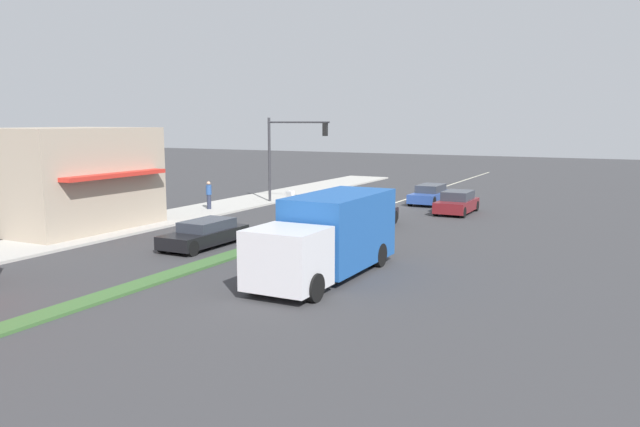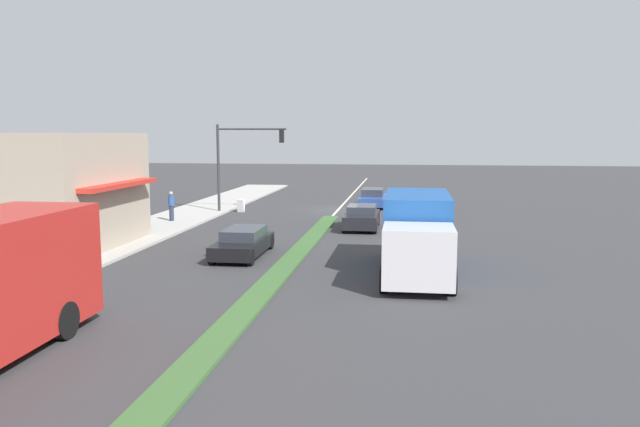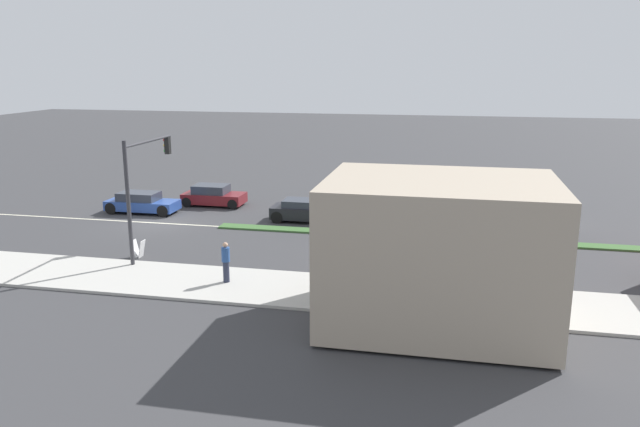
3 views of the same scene
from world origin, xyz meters
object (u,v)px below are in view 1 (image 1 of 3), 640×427
(sedan_maroon, at_px, (457,203))
(traffic_signal_main, at_px, (288,145))
(delivery_truck, at_px, (329,235))
(suv_black, at_px, (205,234))
(pedestrian, at_px, (209,194))
(sedan_dark, at_px, (370,215))
(warning_aframe_sign, at_px, (290,197))
(coupe_blue, at_px, (430,194))

(sedan_maroon, bearing_deg, traffic_signal_main, 5.32)
(delivery_truck, bearing_deg, traffic_signal_main, -55.41)
(suv_black, bearing_deg, delivery_truck, 163.29)
(delivery_truck, distance_m, sedan_maroon, 17.19)
(pedestrian, xyz_separation_m, sedan_dark, (-11.07, 0.77, -0.39))
(traffic_signal_main, relative_size, sedan_dark, 1.41)
(warning_aframe_sign, bearing_deg, sedan_dark, 143.91)
(coupe_blue, xyz_separation_m, sedan_maroon, (-2.80, 3.57, 0.02))
(traffic_signal_main, bearing_deg, sedan_maroon, -174.68)
(pedestrian, distance_m, sedan_maroon, 15.11)
(delivery_truck, height_order, sedan_maroon, delivery_truck)
(pedestrian, height_order, coupe_blue, pedestrian)
(coupe_blue, bearing_deg, warning_aframe_sign, 26.64)
(warning_aframe_sign, relative_size, sedan_maroon, 0.21)
(sedan_dark, xyz_separation_m, coupe_blue, (0.00, -10.33, -0.01))
(traffic_signal_main, xyz_separation_m, sedan_maroon, (-11.12, -1.04, -3.26))
(delivery_truck, xyz_separation_m, sedan_dark, (2.80, -10.41, -0.84))
(pedestrian, distance_m, delivery_truck, 17.81)
(pedestrian, distance_m, coupe_blue, 14.64)
(warning_aframe_sign, bearing_deg, suv_black, 105.55)
(coupe_blue, height_order, suv_black, coupe_blue)
(pedestrian, xyz_separation_m, sedan_maroon, (-13.87, -6.00, -0.38))
(traffic_signal_main, bearing_deg, delivery_truck, 124.59)
(pedestrian, xyz_separation_m, delivery_truck, (-13.87, 11.17, 0.45))
(coupe_blue, bearing_deg, sedan_maroon, 128.10)
(delivery_truck, bearing_deg, sedan_dark, -74.94)
(pedestrian, height_order, sedan_dark, pedestrian)
(suv_black, bearing_deg, pedestrian, -53.50)
(sedan_maroon, bearing_deg, coupe_blue, -51.90)
(traffic_signal_main, distance_m, pedestrian, 6.36)
(traffic_signal_main, relative_size, pedestrian, 3.29)
(traffic_signal_main, xyz_separation_m, suv_black, (-3.92, 13.97, -3.32))
(delivery_truck, height_order, sedan_dark, delivery_truck)
(warning_aframe_sign, xyz_separation_m, sedan_dark, (-8.40, 6.12, 0.20))
(traffic_signal_main, xyz_separation_m, pedestrian, (2.74, 4.96, -2.88))
(pedestrian, relative_size, coupe_blue, 0.39)
(warning_aframe_sign, xyz_separation_m, sedan_maroon, (-11.20, -0.64, 0.21))
(traffic_signal_main, height_order, sedan_maroon, traffic_signal_main)
(sedan_dark, relative_size, suv_black, 0.89)
(coupe_blue, relative_size, suv_black, 0.97)
(sedan_dark, xyz_separation_m, suv_black, (4.40, 8.25, -0.05))
(traffic_signal_main, xyz_separation_m, warning_aframe_sign, (0.07, -0.39, -3.47))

